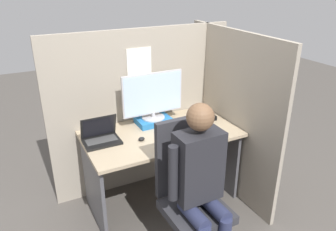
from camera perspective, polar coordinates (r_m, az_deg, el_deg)
ground_plane at (r=3.17m, az=2.09°, el=-18.10°), size 12.00×12.00×0.00m
cubicle_panel_back at (r=3.34m, az=-4.30°, el=0.98°), size 1.91×0.05×1.65m
cubicle_panel_right at (r=3.30m, az=10.86°, el=0.20°), size 0.04×1.43×1.65m
desk at (r=3.12m, az=-1.19°, el=-6.08°), size 1.41×0.77×0.75m
paper_box at (r=3.20m, az=-2.57°, el=-0.88°), size 0.33×0.23×0.06m
monitor at (r=3.10m, az=-2.68°, el=3.47°), size 0.61×0.22×0.45m
laptop at (r=2.90m, az=-11.61°, el=-3.70°), size 0.31×0.22×0.23m
mouse at (r=2.88m, az=-4.64°, el=-4.10°), size 0.06×0.05×0.03m
stapler at (r=3.34m, az=7.49°, el=-0.11°), size 0.05×0.15×0.04m
carrot_toy at (r=2.89m, az=4.69°, el=-3.96°), size 0.04×0.13×0.04m
office_chair at (r=2.62m, az=3.73°, el=-12.85°), size 0.52×0.56×1.11m
person at (r=2.38m, az=5.81°, el=-10.82°), size 0.48×0.41×1.32m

